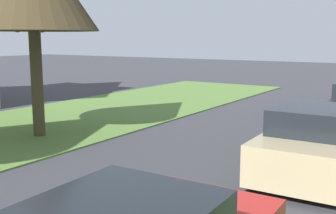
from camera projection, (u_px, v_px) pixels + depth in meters
The scene contains 1 object.
parked_sedan_tan at pixel (314, 143), 9.45m from camera, with size 2.05×4.45×1.57m.
Camera 1 is at (4.66, 4.42, 3.07)m, focal length 44.46 mm.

